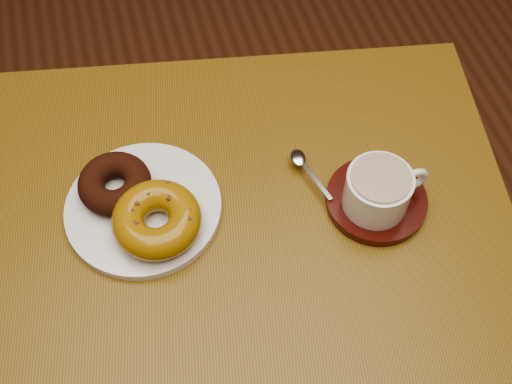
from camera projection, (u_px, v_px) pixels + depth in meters
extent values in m
cube|color=brown|center=(243.00, 208.00, 0.93)|extent=(0.86, 0.70, 0.03)
cylinder|color=#472A14|center=(73.00, 209.00, 1.35)|extent=(0.04, 0.04, 0.69)
cylinder|color=#472A14|center=(396.00, 184.00, 1.38)|extent=(0.04, 0.04, 0.69)
cylinder|color=silver|center=(144.00, 208.00, 0.90)|extent=(0.25, 0.25, 0.01)
torus|color=black|center=(115.00, 184.00, 0.90)|extent=(0.14, 0.14, 0.04)
torus|color=#986B10|center=(157.00, 220.00, 0.86)|extent=(0.15, 0.15, 0.05)
cube|color=#472617|center=(183.00, 206.00, 0.85)|extent=(0.01, 0.01, 0.00)
cube|color=#472617|center=(179.00, 197.00, 0.86)|extent=(0.01, 0.01, 0.00)
cube|color=#472617|center=(172.00, 191.00, 0.86)|extent=(0.01, 0.01, 0.00)
cube|color=#472617|center=(163.00, 188.00, 0.86)|extent=(0.01, 0.01, 0.00)
cube|color=#472617|center=(152.00, 188.00, 0.86)|extent=(0.01, 0.01, 0.00)
cube|color=#472617|center=(142.00, 191.00, 0.86)|extent=(0.01, 0.01, 0.00)
cube|color=#472617|center=(134.00, 197.00, 0.86)|extent=(0.01, 0.01, 0.00)
cube|color=#472617|center=(128.00, 205.00, 0.85)|extent=(0.01, 0.01, 0.00)
cube|color=#472617|center=(125.00, 214.00, 0.84)|extent=(0.01, 0.01, 0.00)
cube|color=#472617|center=(127.00, 223.00, 0.84)|extent=(0.01, 0.01, 0.00)
cube|color=#472617|center=(133.00, 231.00, 0.83)|extent=(0.01, 0.01, 0.00)
cube|color=#472617|center=(141.00, 236.00, 0.82)|extent=(0.01, 0.01, 0.00)
cube|color=#472617|center=(152.00, 238.00, 0.82)|extent=(0.01, 0.01, 0.00)
cube|color=#472617|center=(163.00, 236.00, 0.82)|extent=(0.01, 0.01, 0.00)
cube|color=#472617|center=(173.00, 231.00, 0.83)|extent=(0.01, 0.01, 0.00)
cube|color=#472617|center=(180.00, 224.00, 0.83)|extent=(0.01, 0.01, 0.00)
cube|color=#472617|center=(184.00, 215.00, 0.84)|extent=(0.01, 0.01, 0.00)
cylinder|color=#370B07|center=(376.00, 200.00, 0.91)|extent=(0.17, 0.17, 0.02)
cylinder|color=silver|center=(377.00, 191.00, 0.87)|extent=(0.09, 0.09, 0.06)
cylinder|color=brown|center=(381.00, 178.00, 0.85)|extent=(0.08, 0.08, 0.00)
torus|color=silver|center=(414.00, 179.00, 0.88)|extent=(0.04, 0.01, 0.04)
ellipsoid|color=silver|center=(298.00, 157.00, 0.94)|extent=(0.02, 0.03, 0.01)
cube|color=silver|center=(315.00, 179.00, 0.92)|extent=(0.03, 0.08, 0.00)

